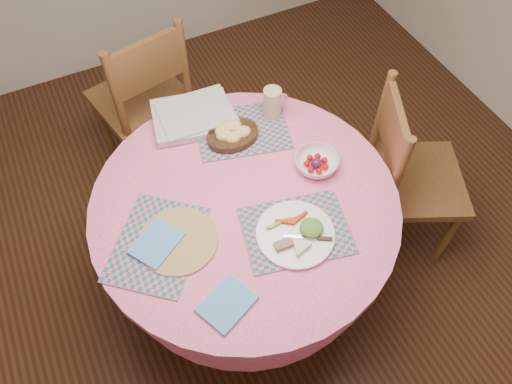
% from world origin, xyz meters
% --- Properties ---
extents(ground, '(4.00, 4.00, 0.00)m').
position_xyz_m(ground, '(0.00, 0.00, 0.00)').
color(ground, '#331C0F').
rests_on(ground, ground).
extents(dining_table, '(1.24, 1.24, 0.75)m').
position_xyz_m(dining_table, '(0.00, 0.00, 0.56)').
color(dining_table, pink).
rests_on(dining_table, ground).
extents(chair_right, '(0.58, 0.59, 0.98)m').
position_xyz_m(chair_right, '(0.83, -0.05, 0.51)').
color(chair_right, brown).
rests_on(chair_right, ground).
extents(chair_back, '(0.55, 0.53, 1.00)m').
position_xyz_m(chair_back, '(-0.13, 0.98, 0.52)').
color(chair_back, brown).
rests_on(chair_back, ground).
extents(placemat_front, '(0.46, 0.38, 0.01)m').
position_xyz_m(placemat_front, '(0.12, -0.21, 0.75)').
color(placemat_front, '#136E5E').
rests_on(placemat_front, dining_table).
extents(placemat_left, '(0.49, 0.50, 0.01)m').
position_xyz_m(placemat_left, '(-0.38, -0.03, 0.75)').
color(placemat_left, '#136E5E').
rests_on(placemat_left, dining_table).
extents(placemat_back, '(0.46, 0.39, 0.01)m').
position_xyz_m(placemat_back, '(0.15, 0.35, 0.75)').
color(placemat_back, '#136E5E').
rests_on(placemat_back, dining_table).
extents(wicker_trivet, '(0.30, 0.30, 0.01)m').
position_xyz_m(wicker_trivet, '(-0.30, -0.06, 0.76)').
color(wicker_trivet, '#A17A46').
rests_on(wicker_trivet, dining_table).
extents(napkin_near, '(0.22, 0.20, 0.01)m').
position_xyz_m(napkin_near, '(-0.24, -0.37, 0.76)').
color(napkin_near, '#528FD5').
rests_on(napkin_near, dining_table).
extents(napkin_far, '(0.23, 0.21, 0.01)m').
position_xyz_m(napkin_far, '(-0.38, -0.04, 0.76)').
color(napkin_far, '#528FD5').
rests_on(napkin_far, placemat_left).
extents(dinner_plate, '(0.30, 0.30, 0.05)m').
position_xyz_m(dinner_plate, '(0.11, -0.23, 0.77)').
color(dinner_plate, white).
rests_on(dinner_plate, placemat_front).
extents(bread_bowl, '(0.23, 0.23, 0.08)m').
position_xyz_m(bread_bowl, '(0.09, 0.32, 0.79)').
color(bread_bowl, black).
rests_on(bread_bowl, placemat_back).
extents(latte_mug, '(0.12, 0.08, 0.14)m').
position_xyz_m(latte_mug, '(0.31, 0.37, 0.83)').
color(latte_mug, '#C4B187').
rests_on(latte_mug, placemat_back).
extents(fruit_bowl, '(0.21, 0.21, 0.06)m').
position_xyz_m(fruit_bowl, '(0.34, 0.02, 0.78)').
color(fruit_bowl, white).
rests_on(fruit_bowl, dining_table).
extents(newspaper_stack, '(0.39, 0.34, 0.04)m').
position_xyz_m(newspaper_stack, '(-0.02, 0.50, 0.78)').
color(newspaper_stack, silver).
rests_on(newspaper_stack, dining_table).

